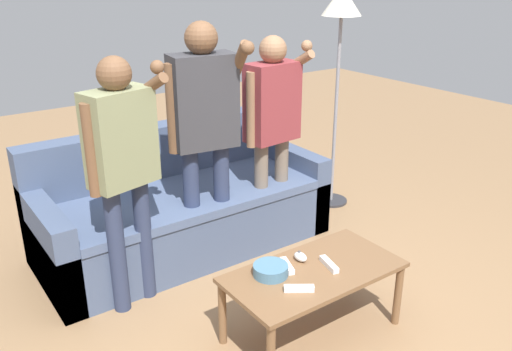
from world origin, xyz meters
name	(u,v)px	position (x,y,z in m)	size (l,w,h in m)	color
ground_plane	(299,341)	(0.00, 0.00, 0.00)	(12.00, 12.00, 0.00)	#93704C
couch	(181,208)	(0.01, 1.36, 0.29)	(2.05, 0.89, 0.85)	#475675
coffee_table	(314,278)	(0.11, 0.02, 0.35)	(0.97, 0.50, 0.41)	brown
snack_bowl	(271,270)	(-0.12, 0.12, 0.44)	(0.19, 0.19, 0.06)	teal
game_remote_nunchuk	(300,257)	(0.11, 0.14, 0.43)	(0.06, 0.09, 0.05)	white
floor_lamp	(341,21)	(1.43, 1.28, 1.53)	(0.31, 0.31, 1.80)	#2D2D33
player_left	(122,157)	(-0.58, 0.88, 0.95)	(0.47, 0.29, 1.51)	#2D3856
player_center	(204,120)	(0.03, 1.02, 1.03)	(0.48, 0.42, 1.64)	#2D3856
player_right	(272,118)	(0.58, 1.04, 0.95)	(0.46, 0.29, 1.51)	#756656
game_remote_wand_near	(299,288)	(-0.09, -0.09, 0.42)	(0.15, 0.12, 0.03)	white
game_remote_wand_far	(287,266)	(0.00, 0.12, 0.42)	(0.08, 0.15, 0.03)	white
game_remote_wand_spare	(329,264)	(0.20, 0.00, 0.42)	(0.07, 0.17, 0.03)	white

